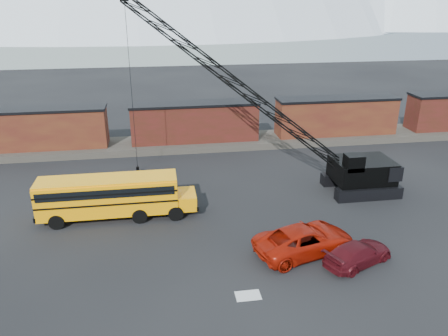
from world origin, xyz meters
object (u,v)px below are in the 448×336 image
object	(u,v)px
school_bus	(113,195)
red_pickup	(304,240)
maroon_suv	(358,253)
crawler_crane	(235,83)

from	to	relation	value
school_bus	red_pickup	bearing A→B (deg)	-28.53
school_bus	maroon_suv	world-z (taller)	school_bus
maroon_suv	crawler_crane	size ratio (longest dim) A/B	0.22
maroon_suv	crawler_crane	bearing A→B (deg)	-2.99
school_bus	crawler_crane	xyz separation A→B (m)	(9.97, 5.19, 6.97)
school_bus	red_pickup	xyz separation A→B (m)	(12.40, -6.74, -0.88)
red_pickup	maroon_suv	bearing A→B (deg)	-136.74
maroon_suv	crawler_crane	world-z (taller)	crawler_crane
crawler_crane	school_bus	bearing A→B (deg)	-152.50
red_pickup	crawler_crane	xyz separation A→B (m)	(-2.43, 11.93, 7.84)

